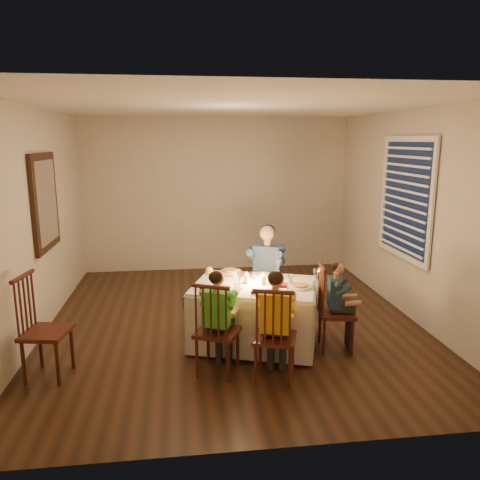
{
  "coord_description": "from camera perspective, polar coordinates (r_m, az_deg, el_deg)",
  "views": [
    {
      "loc": [
        -0.62,
        -5.48,
        2.22
      ],
      "look_at": [
        0.11,
        0.15,
        1.0
      ],
      "focal_mm": 35.0,
      "sensor_mm": 36.0,
      "label": 1
    }
  ],
  "objects": [
    {
      "name": "orange_fruit",
      "position": [
        5.1,
        4.21,
        -4.94
      ],
      "size": [
        0.08,
        0.08,
        0.08
      ],
      "primitive_type": "sphere",
      "color": "#EC5313",
      "rests_on": "dining_table"
    },
    {
      "name": "chair_adult",
      "position": [
        6.0,
        3.2,
        -9.65
      ],
      "size": [
        0.5,
        0.49,
        0.94
      ],
      "primitive_type": null,
      "rotation": [
        0.0,
        0.0,
        -0.4
      ],
      "color": "black",
      "rests_on": "ground"
    },
    {
      "name": "candle_left",
      "position": [
        5.09,
        0.82,
        -4.81
      ],
      "size": [
        0.06,
        0.06,
        0.1
      ],
      "primitive_type": "cylinder",
      "color": "silver",
      "rests_on": "dining_table"
    },
    {
      "name": "setting_yellow",
      "position": [
        4.79,
        4.13,
        -6.45
      ],
      "size": [
        0.33,
        0.33,
        0.02
      ],
      "primitive_type": "cylinder",
      "rotation": [
        0.0,
        0.0,
        -0.32
      ],
      "color": "white",
      "rests_on": "dining_table"
    },
    {
      "name": "wall_right",
      "position": [
        6.25,
        20.09,
        2.89
      ],
      "size": [
        0.02,
        5.0,
        2.6
      ],
      "primitive_type": "cube",
      "color": "beige",
      "rests_on": "ground"
    },
    {
      "name": "chair_near_right",
      "position": [
        4.64,
        4.19,
        -16.54
      ],
      "size": [
        0.48,
        0.47,
        0.94
      ],
      "primitive_type": null,
      "rotation": [
        0.0,
        0.0,
        2.83
      ],
      "color": "black",
      "rests_on": "ground"
    },
    {
      "name": "child_green",
      "position": [
        4.75,
        -2.72,
        -15.77
      ],
      "size": [
        0.43,
        0.42,
        1.03
      ],
      "primitive_type": null,
      "rotation": [
        0.0,
        0.0,
        2.71
      ],
      "color": "green",
      "rests_on": "ground"
    },
    {
      "name": "wall_back",
      "position": [
        8.06,
        -2.89,
        5.52
      ],
      "size": [
        4.5,
        0.02,
        2.6
      ],
      "primitive_type": "cube",
      "color": "beige",
      "rests_on": "ground"
    },
    {
      "name": "wall_left",
      "position": [
        5.79,
        -23.6,
        1.93
      ],
      "size": [
        0.02,
        5.0,
        2.6
      ],
      "primitive_type": "cube",
      "color": "beige",
      "rests_on": "ground"
    },
    {
      "name": "window_blinds",
      "position": [
        6.29,
        19.46,
        4.83
      ],
      "size": [
        0.07,
        1.34,
        1.54
      ],
      "color": "black",
      "rests_on": "wall_right"
    },
    {
      "name": "setting_adult",
      "position": [
        5.37,
        2.79,
        -4.37
      ],
      "size": [
        0.33,
        0.33,
        0.02
      ],
      "primitive_type": "cylinder",
      "rotation": [
        0.0,
        0.0,
        -0.32
      ],
      "color": "white",
      "rests_on": "dining_table"
    },
    {
      "name": "setting_teal",
      "position": [
        5.01,
        7.25,
        -5.66
      ],
      "size": [
        0.33,
        0.33,
        0.02
      ],
      "primitive_type": "cylinder",
      "rotation": [
        0.0,
        0.0,
        -0.32
      ],
      "color": "white",
      "rests_on": "dining_table"
    },
    {
      "name": "ceiling",
      "position": [
        5.53,
        -0.93,
        16.03
      ],
      "size": [
        5.0,
        5.0,
        0.0
      ],
      "primitive_type": "plane",
      "color": "white",
      "rests_on": "wall_back"
    },
    {
      "name": "serving_bowl",
      "position": [
        5.41,
        -1.19,
        -4.04
      ],
      "size": [
        0.32,
        0.32,
        0.06
      ],
      "primitive_type": "imported",
      "rotation": [
        0.0,
        0.0,
        -0.62
      ],
      "color": "white",
      "rests_on": "dining_table"
    },
    {
      "name": "chair_extra",
      "position": [
        5.02,
        -22.09,
        -15.11
      ],
      "size": [
        0.46,
        0.48,
        1.02
      ],
      "primitive_type": null,
      "rotation": [
        0.0,
        0.0,
        1.4
      ],
      "color": "black",
      "rests_on": "ground"
    },
    {
      "name": "dining_table",
      "position": [
        5.16,
        1.78,
        -7.5
      ],
      "size": [
        1.56,
        1.33,
        0.66
      ],
      "rotation": [
        0.0,
        0.0,
        -0.32
      ],
      "color": "silver",
      "rests_on": "ground"
    },
    {
      "name": "adult",
      "position": [
        6.0,
        3.2,
        -9.65
      ],
      "size": [
        0.56,
        0.54,
        1.21
      ],
      "primitive_type": null,
      "rotation": [
        0.0,
        0.0,
        -0.4
      ],
      "color": "navy",
      "rests_on": "ground"
    },
    {
      "name": "candle_right",
      "position": [
        5.06,
        2.82,
        -4.91
      ],
      "size": [
        0.06,
        0.06,
        0.1
      ],
      "primitive_type": "cylinder",
      "color": "silver",
      "rests_on": "dining_table"
    },
    {
      "name": "ground",
      "position": [
        5.95,
        -0.84,
        -9.84
      ],
      "size": [
        5.0,
        5.0,
        0.0
      ],
      "primitive_type": "plane",
      "color": "black",
      "rests_on": "ground"
    },
    {
      "name": "setting_green",
      "position": [
        4.9,
        -2.19,
        -6.0
      ],
      "size": [
        0.33,
        0.33,
        0.02
      ],
      "primitive_type": "cylinder",
      "rotation": [
        0.0,
        0.0,
        -0.32
      ],
      "color": "white",
      "rests_on": "dining_table"
    },
    {
      "name": "child_teal",
      "position": [
        5.31,
        11.47,
        -12.88
      ],
      "size": [
        0.31,
        0.34,
        0.97
      ],
      "primitive_type": null,
      "rotation": [
        0.0,
        0.0,
        1.41
      ],
      "color": "#1B3444",
      "rests_on": "ground"
    },
    {
      "name": "chair_end",
      "position": [
        5.31,
        11.47,
        -12.88
      ],
      "size": [
        0.43,
        0.44,
        0.94
      ],
      "primitive_type": null,
      "rotation": [
        0.0,
        0.0,
        1.41
      ],
      "color": "black",
      "rests_on": "ground"
    },
    {
      "name": "squash",
      "position": [
        5.46,
        -3.77,
        -3.73
      ],
      "size": [
        0.09,
        0.09,
        0.09
      ],
      "primitive_type": "sphere",
      "color": "yellow",
      "rests_on": "dining_table"
    },
    {
      "name": "wall_mirror",
      "position": [
        6.04,
        -22.69,
        4.31
      ],
      "size": [
        0.06,
        0.95,
        1.15
      ],
      "color": "black",
      "rests_on": "wall_left"
    },
    {
      "name": "child_yellow",
      "position": [
        4.64,
        4.19,
        -16.54
      ],
      "size": [
        0.44,
        0.42,
        1.07
      ],
      "primitive_type": null,
      "rotation": [
        0.0,
        0.0,
        2.83
      ],
      "color": "gold",
      "rests_on": "ground"
    },
    {
      "name": "chair_near_left",
      "position": [
        4.75,
        -2.72,
        -15.77
      ],
      "size": [
        0.51,
        0.5,
        0.94
      ],
      "primitive_type": null,
      "rotation": [
        0.0,
        0.0,
        2.71
      ],
      "color": "black",
      "rests_on": "ground"
    }
  ]
}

